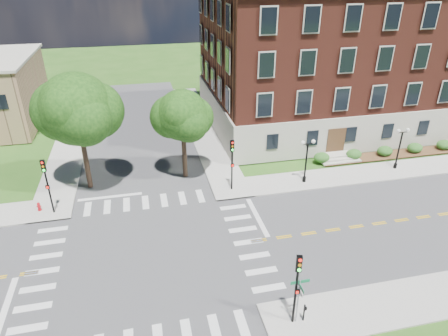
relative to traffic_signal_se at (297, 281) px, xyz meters
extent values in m
plane|color=#275317|center=(-7.65, 7.72, -3.19)|extent=(160.00, 160.00, 0.00)
cube|color=#3D3D3F|center=(-7.65, 7.72, -3.18)|extent=(90.00, 12.00, 0.01)
cube|color=#3D3D3F|center=(-7.65, 7.72, -3.18)|extent=(12.00, 90.00, 0.01)
cube|color=#9E9B93|center=(15.35, 15.47, -3.13)|extent=(34.00, 3.50, 0.12)
cube|color=#9E9B93|center=(0.10, 30.72, -3.13)|extent=(3.50, 34.00, 0.12)
cube|color=#9E9B93|center=(-15.40, 30.72, -3.13)|extent=(3.50, 34.00, 0.12)
cube|color=silver|center=(1.15, 10.72, -3.19)|extent=(0.40, 5.50, 0.00)
cube|color=#B6B2A1|center=(16.35, 29.72, -0.97)|extent=(30.00, 20.00, 4.20)
cube|color=#5E261B|center=(16.35, 29.72, 7.03)|extent=(29.55, 19.70, 11.80)
cube|color=#472D19|center=(12.35, 19.68, -1.37)|extent=(2.00, 0.10, 2.80)
cylinder|color=black|center=(-12.44, 18.59, -0.88)|extent=(0.44, 0.44, 4.38)
sphere|color=#13370F|center=(-12.44, 18.59, 4.40)|extent=(6.16, 6.16, 6.16)
cylinder|color=black|center=(-3.65, 18.75, -1.14)|extent=(0.44, 0.44, 3.85)
sphere|color=#13370F|center=(-3.65, 18.75, 3.10)|extent=(4.63, 4.63, 4.63)
cylinder|color=black|center=(0.00, 0.02, -1.17)|extent=(0.14, 0.14, 3.80)
cube|color=black|center=(0.00, 0.02, 1.23)|extent=(0.37, 0.31, 1.00)
cylinder|color=red|center=(0.00, -0.11, 1.56)|extent=(0.19, 0.10, 0.18)
cylinder|color=orange|center=(0.00, -0.11, 1.23)|extent=(0.19, 0.10, 0.18)
cylinder|color=#19E533|center=(0.00, -0.11, 0.90)|extent=(0.19, 0.10, 0.18)
cube|color=black|center=(0.00, -0.16, -0.57)|extent=(0.32, 0.21, 0.30)
cylinder|color=black|center=(0.12, 15.34, -1.17)|extent=(0.14, 0.14, 3.80)
cube|color=black|center=(0.12, 15.34, 1.23)|extent=(0.36, 0.28, 1.00)
cylinder|color=red|center=(0.12, 15.21, 1.56)|extent=(0.19, 0.08, 0.18)
cylinder|color=orange|center=(0.12, 15.21, 1.23)|extent=(0.19, 0.08, 0.18)
cylinder|color=#19E533|center=(0.12, 15.21, 0.90)|extent=(0.19, 0.08, 0.18)
cube|color=black|center=(0.12, 15.16, -0.57)|extent=(0.32, 0.18, 0.30)
cylinder|color=black|center=(-15.09, 14.90, -1.17)|extent=(0.14, 0.14, 3.80)
cube|color=black|center=(-15.09, 14.90, 1.23)|extent=(0.34, 0.25, 1.00)
cylinder|color=red|center=(-15.09, 14.77, 1.56)|extent=(0.18, 0.06, 0.18)
cylinder|color=orange|center=(-15.09, 14.77, 1.23)|extent=(0.18, 0.06, 0.18)
cylinder|color=#19E533|center=(-15.09, 14.77, 0.90)|extent=(0.18, 0.06, 0.18)
cube|color=black|center=(-15.09, 14.72, -0.57)|extent=(0.31, 0.14, 0.30)
cylinder|color=black|center=(7.06, 15.17, -2.82)|extent=(0.32, 0.32, 0.50)
cylinder|color=black|center=(7.06, 15.17, -1.17)|extent=(0.16, 0.16, 3.80)
cube|color=black|center=(7.06, 15.17, 0.78)|extent=(1.00, 0.06, 0.06)
sphere|color=white|center=(6.56, 15.17, 0.98)|extent=(0.36, 0.36, 0.36)
sphere|color=white|center=(7.56, 15.17, 0.98)|extent=(0.36, 0.36, 0.36)
cylinder|color=black|center=(17.01, 15.75, -2.82)|extent=(0.32, 0.32, 0.50)
cylinder|color=black|center=(17.01, 15.75, -1.17)|extent=(0.16, 0.16, 3.80)
cube|color=black|center=(17.01, 15.75, 0.78)|extent=(1.00, 0.06, 0.06)
sphere|color=white|center=(16.51, 15.75, 0.98)|extent=(0.36, 0.36, 0.36)
sphere|color=white|center=(17.51, 15.75, 0.98)|extent=(0.36, 0.36, 0.36)
cylinder|color=gray|center=(0.19, 0.00, -1.52)|extent=(0.07, 0.07, 3.10)
cube|color=#0D6D3F|center=(0.19, 0.00, -0.07)|extent=(1.10, 0.03, 0.20)
cube|color=#0D6D3F|center=(0.19, 0.00, -0.32)|extent=(0.03, 1.10, 0.20)
cube|color=silver|center=(0.24, 0.00, -0.77)|extent=(0.03, 0.75, 0.25)
cylinder|color=black|center=(0.63, -0.03, -2.47)|extent=(0.10, 0.10, 1.20)
cube|color=black|center=(0.63, -0.15, -2.02)|extent=(0.14, 0.08, 0.22)
cylinder|color=#B30D16|center=(-16.28, 15.45, -3.02)|extent=(0.32, 0.32, 0.10)
cylinder|color=#B30D16|center=(-16.28, 15.45, -2.77)|extent=(0.22, 0.22, 0.60)
sphere|color=#B30D16|center=(-16.28, 15.45, -2.44)|extent=(0.24, 0.24, 0.24)
cylinder|color=#B30D16|center=(-16.28, 15.45, -2.69)|extent=(0.35, 0.12, 0.12)
cylinder|color=#B30D16|center=(-16.28, 15.45, -2.69)|extent=(0.12, 0.35, 0.12)
camera|label=1|loc=(-7.41, -14.97, 15.43)|focal=32.00mm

